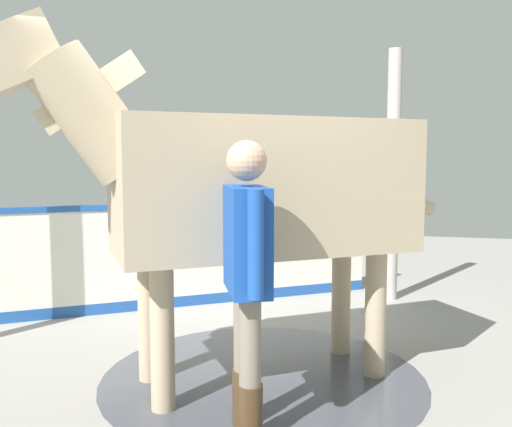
{
  "coord_description": "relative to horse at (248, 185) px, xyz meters",
  "views": [
    {
      "loc": [
        -1.14,
        4.12,
        1.66
      ],
      "look_at": [
        -0.32,
        0.63,
        1.3
      ],
      "focal_mm": 38.24,
      "sensor_mm": 36.0,
      "label": 1
    }
  ],
  "objects": [
    {
      "name": "barrier_wall",
      "position": [
        1.13,
        -1.89,
        -0.93
      ],
      "size": [
        3.7,
        2.52,
        1.17
      ],
      "color": "silver",
      "rests_on": "ground"
    },
    {
      "name": "ground_plane",
      "position": [
        0.17,
        -0.27,
        -1.48
      ],
      "size": [
        16.0,
        16.0,
        0.02
      ],
      "primitive_type": "cube",
      "color": "gray"
    },
    {
      "name": "wet_patch",
      "position": [
        -0.1,
        -0.07,
        -1.47
      ],
      "size": [
        2.45,
        2.45,
        0.0
      ],
      "primitive_type": "cylinder",
      "color": "#42444C",
      "rests_on": "ground"
    },
    {
      "name": "horse",
      "position": [
        0.0,
        0.0,
        0.0
      ],
      "size": [
        3.02,
        2.22,
        2.56
      ],
      "rotation": [
        0.0,
        0.0,
        0.59
      ],
      "color": "tan",
      "rests_on": "ground"
    },
    {
      "name": "roof_post_far",
      "position": [
        -1.06,
        -2.69,
        -0.02
      ],
      "size": [
        0.16,
        0.16,
        2.9
      ],
      "primitive_type": "cylinder",
      "color": "#B7B2A8",
      "rests_on": "ground"
    },
    {
      "name": "handler",
      "position": [
        -0.19,
        0.78,
        -0.44
      ],
      "size": [
        0.4,
        0.65,
        1.76
      ],
      "rotation": [
        0.0,
        0.0,
        3.55
      ],
      "color": "#47331E",
      "rests_on": "ground"
    }
  ]
}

